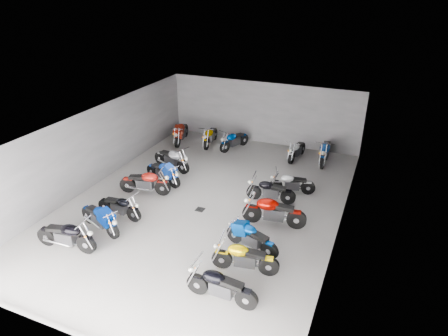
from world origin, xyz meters
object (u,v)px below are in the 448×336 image
(motorcycle_right_f, at_px, (291,183))
(motorcycle_back_a, at_px, (181,133))
(motorcycle_left_a, at_px, (66,236))
(motorcycle_right_a, at_px, (220,286))
(drain_grate, at_px, (200,209))
(motorcycle_back_b, at_px, (210,136))
(motorcycle_right_e, at_px, (270,191))
(motorcycle_right_c, at_px, (251,237))
(motorcycle_left_c, at_px, (120,206))
(motorcycle_left_e, at_px, (163,173))
(motorcycle_left_b, at_px, (100,218))
(motorcycle_left_d, at_px, (145,182))
(motorcycle_left_f, at_px, (172,159))
(motorcycle_right_b, at_px, (244,258))
(motorcycle_back_e, at_px, (297,150))
(motorcycle_right_d, at_px, (273,211))
(motorcycle_back_f, at_px, (325,151))
(motorcycle_back_c, at_px, (234,140))

(motorcycle_right_f, height_order, motorcycle_back_a, motorcycle_back_a)
(motorcycle_left_a, xyz_separation_m, motorcycle_right_a, (5.41, -0.18, -0.02))
(drain_grate, relative_size, motorcycle_right_f, 0.18)
(motorcycle_back_a, xyz_separation_m, motorcycle_back_b, (1.58, 0.25, -0.04))
(drain_grate, bearing_deg, motorcycle_right_f, 42.27)
(motorcycle_right_e, distance_m, motorcycle_back_b, 6.37)
(motorcycle_right_f, distance_m, motorcycle_back_a, 7.50)
(motorcycle_left_a, bearing_deg, motorcycle_right_f, 132.55)
(motorcycle_right_c, bearing_deg, motorcycle_right_a, -164.01)
(motorcycle_right_a, distance_m, motorcycle_back_a, 11.76)
(motorcycle_left_c, xyz_separation_m, motorcycle_left_e, (0.06, 2.97, 0.03))
(motorcycle_left_b, distance_m, motorcycle_left_d, 2.83)
(motorcycle_left_d, relative_size, motorcycle_left_f, 1.02)
(motorcycle_right_f, bearing_deg, motorcycle_left_f, 70.48)
(motorcycle_right_e, distance_m, motorcycle_back_a, 7.45)
(motorcycle_left_d, bearing_deg, motorcycle_right_a, 37.55)
(motorcycle_left_c, height_order, motorcycle_left_f, motorcycle_left_f)
(motorcycle_left_e, distance_m, motorcycle_right_b, 6.49)
(motorcycle_left_c, bearing_deg, motorcycle_right_a, 67.73)
(motorcycle_right_c, xyz_separation_m, motorcycle_back_a, (-6.51, 7.38, 0.07))
(drain_grate, height_order, motorcycle_back_e, motorcycle_back_e)
(motorcycle_left_e, xyz_separation_m, motorcycle_right_d, (5.19, -1.29, 0.06))
(motorcycle_right_e, height_order, motorcycle_back_f, motorcycle_back_f)
(drain_grate, relative_size, motorcycle_right_b, 0.16)
(motorcycle_left_d, bearing_deg, motorcycle_right_b, 48.66)
(motorcycle_right_e, bearing_deg, motorcycle_right_c, 179.33)
(drain_grate, relative_size, motorcycle_back_f, 0.14)
(motorcycle_left_b, height_order, motorcycle_back_a, motorcycle_back_a)
(motorcycle_back_b, bearing_deg, motorcycle_left_f, 76.15)
(motorcycle_right_d, relative_size, motorcycle_back_e, 1.18)
(motorcycle_right_c, relative_size, motorcycle_back_b, 0.93)
(motorcycle_right_e, relative_size, motorcycle_back_b, 0.94)
(motorcycle_right_c, bearing_deg, motorcycle_left_a, 128.72)
(motorcycle_left_d, distance_m, motorcycle_right_b, 6.04)
(drain_grate, bearing_deg, motorcycle_left_d, 173.69)
(motorcycle_right_c, height_order, motorcycle_right_d, motorcycle_right_d)
(motorcycle_right_c, relative_size, motorcycle_back_e, 1.00)
(motorcycle_back_f, bearing_deg, drain_grate, 57.16)
(motorcycle_right_f, bearing_deg, motorcycle_back_e, -8.27)
(motorcycle_left_d, height_order, motorcycle_right_c, motorcycle_left_d)
(motorcycle_left_b, bearing_deg, motorcycle_left_a, 5.01)
(motorcycle_left_b, xyz_separation_m, motorcycle_left_c, (0.10, 0.96, -0.05))
(motorcycle_back_e, relative_size, motorcycle_back_f, 0.83)
(motorcycle_right_c, distance_m, motorcycle_right_d, 1.68)
(motorcycle_left_a, height_order, motorcycle_right_c, motorcycle_left_a)
(motorcycle_right_a, xyz_separation_m, motorcycle_back_c, (-3.57, 10.01, -0.02))
(motorcycle_left_d, distance_m, motorcycle_right_a, 6.68)
(motorcycle_left_c, bearing_deg, motorcycle_right_d, 111.11)
(motorcycle_back_c, bearing_deg, drain_grate, 121.10)
(motorcycle_right_c, xyz_separation_m, motorcycle_back_b, (-4.93, 7.63, 0.03))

